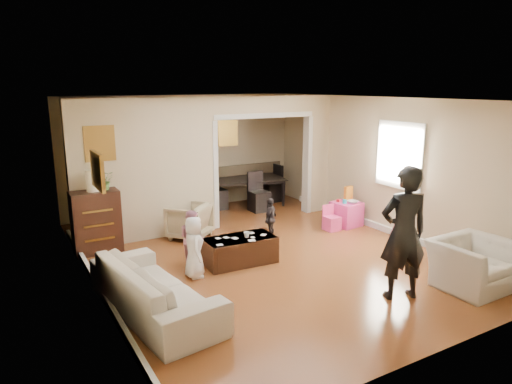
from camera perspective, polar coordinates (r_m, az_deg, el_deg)
floor at (r=7.94m, az=0.73°, el=-7.68°), size 7.00×7.00×0.00m
partition_left at (r=8.66m, az=-13.31°, el=2.66°), size 2.75×0.18×2.60m
partition_right at (r=10.42m, az=7.42°, el=4.65°), size 0.55×0.18×2.60m
partition_header at (r=9.54m, az=0.92°, el=10.77°), size 2.22×0.18×0.35m
window_pane at (r=8.94m, az=17.38°, el=4.37°), size 0.03×0.95×1.10m
framed_art_partition at (r=8.29m, az=-18.79°, el=5.70°), size 0.45×0.03×0.55m
framed_art_sofa_wall at (r=5.96m, az=-19.05°, el=2.51°), size 0.03×0.55×0.40m
framed_art_alcove at (r=11.03m, az=-3.52°, el=7.30°), size 0.45×0.03×0.55m
sofa at (r=6.06m, az=-12.47°, el=-11.50°), size 1.17×2.35×0.66m
armchair_back at (r=8.75m, az=-8.25°, el=-3.56°), size 1.00×1.00×0.66m
armchair_front at (r=7.30m, az=25.24°, el=-8.06°), size 1.07×0.93×0.68m
dresser at (r=8.34m, az=-19.19°, el=-3.51°), size 0.79×0.44×1.08m
table_lamp at (r=8.17m, az=-19.57°, el=1.34°), size 0.22×0.22×0.36m
potted_plant at (r=8.21m, az=-18.19°, el=1.34°), size 0.28×0.25×0.32m
coffee_table at (r=7.51m, az=-2.02°, el=-7.22°), size 1.17×0.63×0.43m
coffee_cup at (r=7.42m, az=-1.17°, el=-5.32°), size 0.10×0.10×0.09m
play_table at (r=9.60m, az=11.10°, el=-2.67°), size 0.57×0.57×0.49m
cereal_box at (r=9.65m, az=11.36°, el=-0.17°), size 0.21×0.09×0.30m
cyan_cup at (r=9.43m, az=10.92°, el=-1.16°), size 0.08×0.08×0.08m
toy_block at (r=9.55m, az=10.16°, el=-1.04°), size 0.10×0.09×0.05m
play_bowl at (r=9.48m, az=11.88°, el=-1.21°), size 0.24×0.24×0.05m
dining_table at (r=11.02m, az=-1.32°, el=0.05°), size 2.03×1.43×0.65m
adult_person at (r=6.41m, az=17.80°, el=-4.88°), size 0.77×0.62×1.82m
child_kneel_a at (r=6.95m, az=-7.68°, el=-6.79°), size 0.39×0.51×0.94m
child_kneel_b at (r=7.40m, az=-7.94°, el=-5.65°), size 0.46×0.52×0.91m
child_toddler at (r=8.56m, az=1.82°, el=-3.32°), size 0.49×0.43×0.80m
craft_papers at (r=7.39m, az=-2.04°, el=-5.76°), size 0.94×0.46×0.00m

